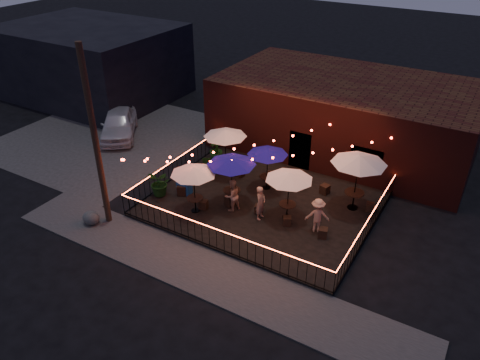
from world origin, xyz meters
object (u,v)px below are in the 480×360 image
at_px(cafe_table_5, 359,160).
at_px(boulder, 91,218).
at_px(cafe_table_0, 193,171).
at_px(cafe_table_3, 268,152).
at_px(cooler, 184,185).
at_px(cafe_table_4, 289,177).
at_px(utility_pole, 95,141).
at_px(cafe_table_1, 225,134).
at_px(cafe_table_2, 231,161).

height_order(cafe_table_5, boulder, cafe_table_5).
distance_m(cafe_table_0, cafe_table_3, 3.92).
bearing_deg(cafe_table_3, cooler, -142.42).
relative_size(cafe_table_4, boulder, 2.75).
bearing_deg(cooler, cafe_table_3, 33.98).
xyz_separation_m(cafe_table_3, cooler, (-3.20, -2.47, -1.54)).
relative_size(utility_pole, cafe_table_4, 3.46).
distance_m(cafe_table_5, cooler, 8.27).
height_order(cafe_table_0, cafe_table_1, cafe_table_1).
height_order(cafe_table_1, cooler, cafe_table_1).
bearing_deg(cafe_table_5, cafe_table_3, -173.81).
height_order(utility_pole, cafe_table_3, utility_pole).
relative_size(utility_pole, cooler, 8.80).
bearing_deg(cafe_table_5, cafe_table_2, -152.81).
relative_size(cafe_table_1, cafe_table_5, 0.82).
bearing_deg(boulder, cafe_table_1, 67.67).
distance_m(cafe_table_2, boulder, 6.71).
xyz_separation_m(cafe_table_3, cafe_table_4, (1.97, -1.78, 0.11)).
height_order(utility_pole, cafe_table_5, utility_pole).
bearing_deg(cooler, cafe_table_0, -39.78).
distance_m(cafe_table_3, cafe_table_4, 2.66).
bearing_deg(utility_pole, cafe_table_0, 39.23).
relative_size(utility_pole, boulder, 9.53).
height_order(utility_pole, cafe_table_4, utility_pole).
relative_size(cafe_table_0, cafe_table_3, 0.91).
relative_size(utility_pole, cafe_table_5, 2.44).
bearing_deg(cafe_table_1, cafe_table_0, -79.26).
bearing_deg(cafe_table_1, utility_pole, -110.37).
bearing_deg(cafe_table_2, cafe_table_1, 127.44).
relative_size(cafe_table_4, cafe_table_5, 0.70).
bearing_deg(boulder, cafe_table_0, 40.94).
distance_m(cafe_table_1, cooler, 3.35).
bearing_deg(cafe_table_5, cooler, -158.58).
relative_size(cafe_table_1, cafe_table_3, 1.09).
distance_m(cafe_table_2, cafe_table_4, 2.72).
height_order(cafe_table_2, boulder, cafe_table_2).
height_order(cafe_table_3, cafe_table_4, cafe_table_4).
height_order(cafe_table_3, boulder, cafe_table_3).
relative_size(utility_pole, cafe_table_1, 2.96).
distance_m(cafe_table_4, cooler, 5.47).
xyz_separation_m(cooler, boulder, (-2.17, -4.01, -0.28)).
distance_m(utility_pole, cooler, 5.12).
distance_m(cafe_table_0, cafe_table_1, 3.83).
bearing_deg(cafe_table_0, cafe_table_2, 49.66).
height_order(cafe_table_0, cafe_table_3, cafe_table_0).
height_order(cafe_table_1, cafe_table_2, cafe_table_2).
distance_m(cafe_table_0, cafe_table_4, 4.18).
distance_m(utility_pole, cafe_table_3, 7.89).
distance_m(cafe_table_1, cafe_table_2, 3.04).
bearing_deg(cafe_table_1, cafe_table_2, -52.56).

